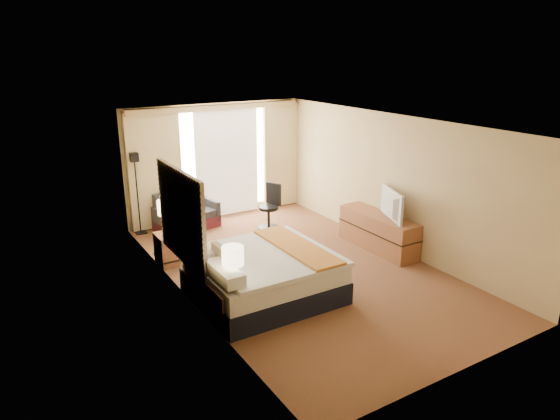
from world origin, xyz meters
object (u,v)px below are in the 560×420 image
floor_lamp (136,177)px  nightstand_left (229,306)px  loveseat (186,216)px  desk_chair (270,209)px  nightstand_right (170,248)px  lamp_left (233,257)px  media_dresser (378,232)px  lamp_right (166,208)px  television (387,204)px  bed (263,275)px

floor_lamp → nightstand_left: bearing=-89.6°
loveseat → desk_chair: bearing=-40.0°
nightstand_left → loveseat: loveseat is taller
nightstand_left → nightstand_right: bearing=90.0°
floor_lamp → lamp_left: (0.08, -4.36, -0.18)m
media_dresser → loveseat: size_ratio=1.28×
media_dresser → lamp_right: lamp_right is taller
nightstand_left → media_dresser: media_dresser is taller
nightstand_left → lamp_left: bearing=-50.0°
lamp_left → television: 3.70m
media_dresser → desk_chair: (-1.20, 2.12, 0.09)m
nightstand_left → media_dresser: 3.85m
lamp_left → loveseat: bearing=78.2°
television → desk_chair: bearing=47.7°
nightstand_right → lamp_right: lamp_right is taller
media_dresser → lamp_left: size_ratio=2.80×
nightstand_left → desk_chair: desk_chair is taller
nightstand_left → television: television is taller
media_dresser → television: television is taller
floor_lamp → bed: bearing=-77.6°
floor_lamp → lamp_right: size_ratio=2.68×
loveseat → lamp_left: bearing=-111.6°
nightstand_right → television: size_ratio=0.57×
nightstand_left → loveseat: (0.92, 4.09, -0.00)m
loveseat → lamp_right: (-0.93, -1.59, 0.78)m
floor_lamp → lamp_left: 4.37m
nightstand_left → television: (3.65, 0.81, 0.70)m
nightstand_left → television: 3.80m
media_dresser → bed: 2.95m
bed → lamp_left: size_ratio=3.24×
nightstand_right → media_dresser: media_dresser is taller
lamp_right → television: 4.04m
nightstand_right → lamp_left: bearing=-88.9°
floor_lamp → desk_chair: (2.53, -1.13, -0.78)m
floor_lamp → nightstand_right: bearing=-89.0°
lamp_right → loveseat: bearing=59.6°
nightstand_left → lamp_right: 2.61m
nightstand_left → desk_chair: bearing=51.7°
lamp_right → lamp_left: bearing=-88.5°
loveseat → nightstand_left: bearing=-112.4°
nightstand_right → television: television is taller
loveseat → desk_chair: desk_chair is taller
nightstand_right → television: 4.08m
nightstand_right → television: (3.65, -1.69, 0.70)m
nightstand_left → nightstand_right: size_ratio=1.00×
loveseat → television: 4.33m
bed → desk_chair: (1.69, 2.69, 0.07)m
desk_chair → lamp_right: lamp_right is taller
nightstand_left → media_dresser: size_ratio=0.31×
nightstand_right → television: bearing=-24.9°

